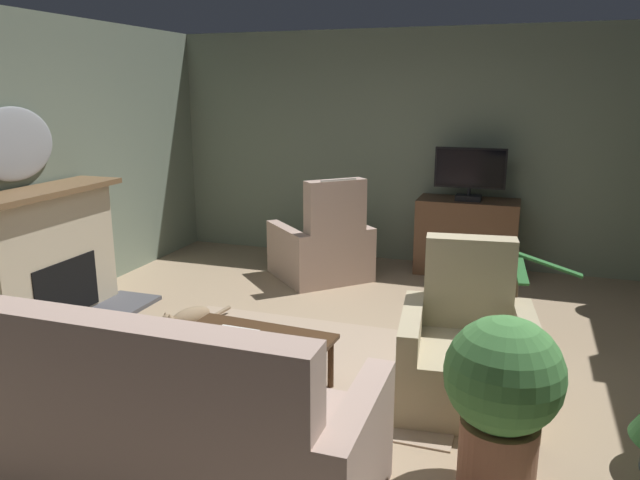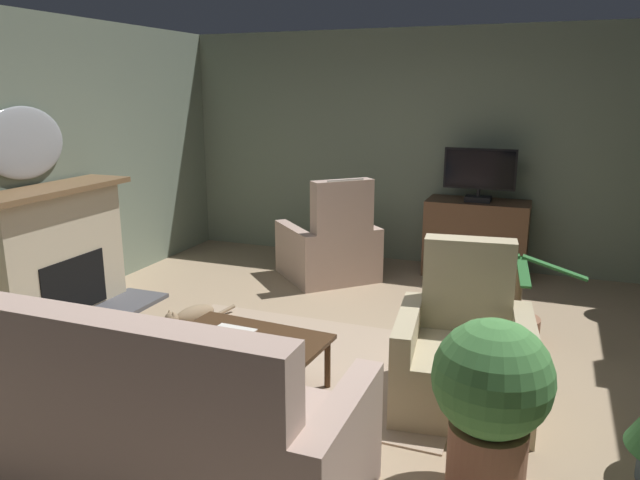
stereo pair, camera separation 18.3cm
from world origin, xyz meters
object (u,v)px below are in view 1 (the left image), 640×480
Objects in this scene: armchair_near_window at (323,249)px; potted_plant_tall_palm_by_window at (512,320)px; armchair_angled_to_table at (466,354)px; wall_mirror_oval at (14,144)px; television at (470,173)px; fireplace at (50,259)px; folded_newspaper at (234,333)px; cat at (188,317)px; coffee_table at (253,343)px; tv_remote at (221,339)px; potted_plant_small_fern_corner at (502,393)px; tv_cabinet at (466,238)px; sofa_floral at (170,433)px.

potted_plant_tall_palm_by_window is at bearing -27.90° from armchair_near_window.
wall_mirror_oval is at bearing 176.19° from armchair_angled_to_table.
armchair_angled_to_table is (3.95, -0.26, -1.27)m from wall_mirror_oval.
potted_plant_tall_palm_by_window is at bearing -72.10° from television.
fireplace reaches higher than armchair_near_window.
folded_newspaper is 1.29m from cat.
armchair_angled_to_table is at bearing 14.73° from coffee_table.
potted_plant_small_fern_corner is (1.85, -0.44, 0.14)m from tv_remote.
folded_newspaper is (2.39, -0.61, -1.20)m from wall_mirror_oval.
tv_remote is 0.14m from folded_newspaper.
tv_cabinet is 1.04× the size of armchair_angled_to_table.
tv_remote is at bearing -19.50° from fireplace.
sofa_floral is 2.02m from armchair_angled_to_table.
armchair_angled_to_table is at bearing 48.25° from sofa_floral.
armchair_near_window is at bearing 46.02° from fireplace.
fireplace is 1.22× the size of armchair_near_window.
cat is at bearing 118.95° from sofa_floral.
folded_newspaper is at bearing 100.67° from sofa_floral.
armchair_near_window is at bearing -155.76° from television.
armchair_near_window is at bearing 152.10° from potted_plant_tall_palm_by_window.
television is at bearing 71.29° from coffee_table.
armchair_near_window is at bearing 19.84° from tv_remote.
tv_cabinet reaches higher than coffee_table.
wall_mirror_oval is at bearing 165.99° from coffee_table.
potted_plant_small_fern_corner is at bearing -15.60° from folded_newspaper.
tv_cabinet is at bearing 76.80° from sofa_floral.
fireplace is 2.39m from coffee_table.
sofa_floral is at bearing -131.75° from armchair_angled_to_table.
armchair_near_window is at bearing 98.09° from coffee_table.
sofa_floral and armchair_angled_to_table have the same top height.
tv_remote is 0.18× the size of potted_plant_tall_palm_by_window.
wall_mirror_oval reaches higher than potted_plant_tall_palm_by_window.
tv_cabinet is 3.30m from cat.
television reaches higher than armchair_near_window.
armchair_angled_to_table reaches higher than potted_plant_small_fern_corner.
fireplace is 5.29× the size of folded_newspaper.
armchair_near_window is (2.17, 1.99, -1.26)m from wall_mirror_oval.
fireplace is at bearing 0.00° from wall_mirror_oval.
tv_cabinet is 1.73× the size of cat.
wall_mirror_oval reaches higher than tv_cabinet.
armchair_near_window reaches higher than tv_cabinet.
wall_mirror_oval is 0.43× the size of sofa_floral.
armchair_near_window reaches higher than sofa_floral.
coffee_table is at bearing -42.25° from tv_remote.
coffee_table is 1.46m from armchair_angled_to_table.
potted_plant_small_fern_corner is (2.04, -3.18, 0.21)m from armchair_near_window.
folded_newspaper is at bearing -85.23° from armchair_near_window.
armchair_near_window reaches higher than potted_plant_small_fern_corner.
tv_remote is 1.38m from cat.
coffee_table is at bearing -40.13° from cat.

